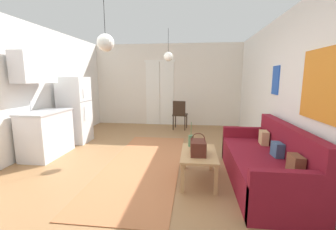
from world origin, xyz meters
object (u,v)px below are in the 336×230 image
(bamboo_vase, at_px, (191,141))
(accent_chair, at_px, (180,113))
(couch, at_px, (267,165))
(pendant_lamp_far, at_px, (168,56))
(coffee_table, at_px, (199,156))
(pendant_lamp_near, at_px, (106,43))
(refrigerator, at_px, (75,110))
(handbag, at_px, (198,147))

(bamboo_vase, xyz_separation_m, accent_chair, (-0.38, 3.07, -0.04))
(couch, height_order, pendant_lamp_far, pendant_lamp_far)
(coffee_table, bearing_deg, pendant_lamp_near, -161.79)
(refrigerator, bearing_deg, couch, -23.79)
(couch, distance_m, handbag, 1.06)
(couch, relative_size, accent_chair, 2.38)
(pendant_lamp_far, bearing_deg, bamboo_vase, -70.68)
(pendant_lamp_near, bearing_deg, coffee_table, 18.21)
(bamboo_vase, distance_m, pendant_lamp_near, 1.97)
(bamboo_vase, bearing_deg, accent_chair, 97.13)
(couch, bearing_deg, handbag, -174.64)
(pendant_lamp_near, relative_size, pendant_lamp_far, 1.06)
(couch, height_order, accent_chair, couch)
(pendant_lamp_near, xyz_separation_m, pendant_lamp_far, (0.54, 2.31, 0.04))
(coffee_table, height_order, accent_chair, accent_chair)
(bamboo_vase, height_order, pendant_lamp_near, pendant_lamp_near)
(accent_chair, bearing_deg, bamboo_vase, 104.30)
(bamboo_vase, bearing_deg, refrigerator, 152.80)
(accent_chair, xyz_separation_m, pendant_lamp_near, (-0.73, -3.76, 1.51))
(pendant_lamp_near, bearing_deg, refrigerator, 128.71)
(bamboo_vase, relative_size, accent_chair, 0.46)
(pendant_lamp_near, bearing_deg, pendant_lamp_far, 76.72)
(couch, bearing_deg, refrigerator, 156.21)
(pendant_lamp_far, bearing_deg, refrigerator, -176.10)
(accent_chair, bearing_deg, couch, 121.42)
(accent_chair, height_order, pendant_lamp_near, pendant_lamp_near)
(refrigerator, bearing_deg, bamboo_vase, -27.20)
(refrigerator, bearing_deg, accent_chair, 33.28)
(couch, distance_m, accent_chair, 3.69)
(couch, xyz_separation_m, handbag, (-1.02, -0.10, 0.27))
(refrigerator, bearing_deg, pendant_lamp_far, 3.90)
(pendant_lamp_near, bearing_deg, bamboo_vase, 32.11)
(handbag, bearing_deg, refrigerator, 147.96)
(handbag, bearing_deg, coffee_table, 80.69)
(handbag, bearing_deg, bamboo_vase, 105.86)
(bamboo_vase, distance_m, pendant_lamp_far, 2.28)
(accent_chair, bearing_deg, handbag, 105.30)
(pendant_lamp_far, bearing_deg, coffee_table, -70.04)
(coffee_table, bearing_deg, accent_chair, 98.62)
(bamboo_vase, xyz_separation_m, handbag, (0.11, -0.39, 0.01))
(coffee_table, bearing_deg, couch, -0.04)
(bamboo_vase, relative_size, pendant_lamp_far, 0.56)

